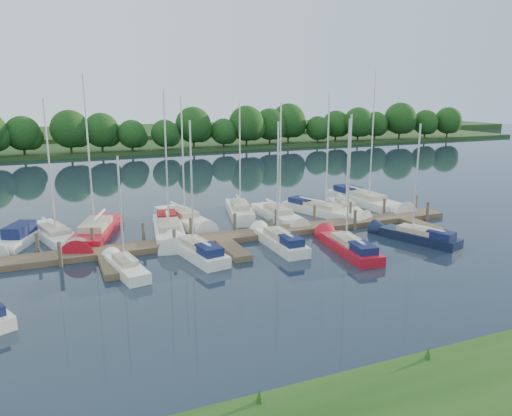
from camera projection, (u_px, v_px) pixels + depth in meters
name	position (u px, v px, depth m)	size (l,w,h in m)	color
ground	(264.00, 278.00, 29.09)	(260.00, 260.00, 0.00)	#182131
dock	(222.00, 241.00, 35.59)	(40.00, 6.00, 0.40)	brown
mooring_pilings	(217.00, 232.00, 36.51)	(38.24, 2.84, 2.00)	#473D33
far_shore	(106.00, 146.00, 96.20)	(180.00, 30.00, 0.60)	#1D3E17
distant_hill	(94.00, 134.00, 118.50)	(220.00, 40.00, 1.40)	#2F4B21
treeline	(105.00, 131.00, 82.94)	(146.10, 9.75, 8.26)	#38281C
motorboat	(19.00, 239.00, 35.38)	(3.53, 5.70, 1.79)	white
sailboat_n_2	(55.00, 236.00, 36.62)	(3.92, 8.42, 10.52)	white
sailboat_n_3	(96.00, 234.00, 37.02)	(4.85, 9.61, 12.27)	#B3101D
sailboat_n_4	(169.00, 231.00, 37.57)	(3.31, 8.88, 11.16)	white
sailboat_n_5	(184.00, 220.00, 41.17)	(3.11, 8.46, 10.70)	white
sailboat_n_6	(240.00, 212.00, 43.66)	(3.37, 7.85, 10.07)	white
sailboat_n_7	(278.00, 216.00, 42.23)	(1.94, 7.91, 10.19)	white
sailboat_n_8	(322.00, 211.00, 44.02)	(4.44, 8.50, 10.77)	white
sailboat_n_9	(345.00, 208.00, 45.24)	(2.99, 6.78, 8.66)	white
sailboat_n_10	(366.00, 201.00, 47.77)	(3.04, 10.30, 12.92)	white
sailboat_s_1	(126.00, 268.00, 29.92)	(2.10, 5.65, 7.36)	white
sailboat_s_2	(196.00, 252.00, 32.81)	(2.67, 7.19, 9.25)	white
sailboat_s_3	(280.00, 242.00, 34.90)	(1.72, 6.94, 9.05)	white
sailboat_s_4	(349.00, 247.00, 33.76)	(2.52, 7.52, 9.53)	#B3101D
sailboat_s_5	(417.00, 237.00, 36.15)	(3.50, 6.79, 8.79)	#0F1932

